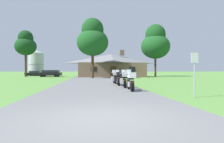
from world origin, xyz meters
name	(u,v)px	position (x,y,z in m)	size (l,w,h in m)	color
ground_plane	(92,81)	(0.00, 20.00, 0.00)	(500.00, 500.00, 0.00)	#56893D
asphalt_driveway	(92,81)	(0.00, 18.00, 0.03)	(6.40, 80.00, 0.06)	slate
motorcycle_white_nearest_to_camera	(131,81)	(2.21, 6.58, 0.62)	(0.66, 2.08, 1.30)	black
motorcycle_orange_second_in_row	(125,80)	(2.24, 8.81, 0.61)	(0.85, 2.08, 1.30)	black
motorcycle_orange_third_in_row	(118,79)	(2.10, 10.89, 0.61)	(0.79, 2.08, 1.30)	black
motorcycle_black_farthest_in_row	(115,78)	(2.09, 13.20, 0.61)	(0.74, 2.08, 1.30)	black
stone_lodge	(111,65)	(4.13, 34.91, 2.44)	(13.90, 8.95, 5.63)	brown
bystander_blue_shirt_near_lodge	(131,73)	(7.23, 29.11, 0.93)	(0.29, 0.54, 1.67)	navy
metal_signpost_roadside	(195,69)	(4.66, 3.61, 1.35)	(0.36, 0.06, 2.14)	#9EA0A5
tree_left_far	(26,44)	(-13.81, 37.47, 6.93)	(4.43, 4.43, 9.87)	#422D19
tree_by_lodge_front	(93,39)	(0.19, 26.77, 6.56)	(5.22, 5.22, 9.99)	#422D19
tree_right_of_lodge	(155,43)	(14.48, 36.74, 7.52)	(6.49, 6.49, 11.78)	#422D19
metal_silo_distant	(36,63)	(-14.03, 46.25, 3.37)	(3.86, 3.86, 6.72)	#B2B7BC
parked_black_suv_far_left	(50,73)	(-8.40, 35.65, 0.78)	(4.77, 2.32, 1.40)	black
parked_black_sedan_far_left	(34,73)	(-13.77, 43.63, 0.64)	(4.45, 2.53, 1.20)	black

